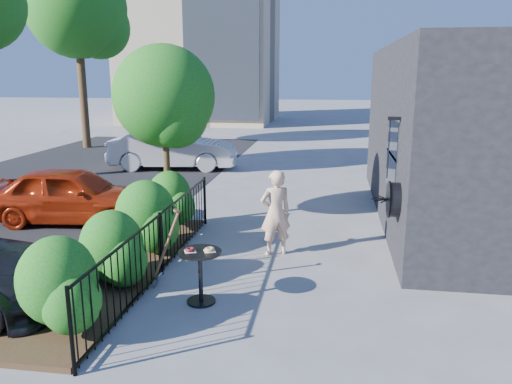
% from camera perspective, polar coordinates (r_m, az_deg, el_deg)
% --- Properties ---
extents(ground, '(120.00, 120.00, 0.00)m').
position_cam_1_polar(ground, '(8.50, -0.93, -9.95)').
color(ground, gray).
rests_on(ground, ground).
extents(fence, '(0.05, 6.05, 1.10)m').
position_cam_1_polar(fence, '(8.66, -10.83, -5.78)').
color(fence, black).
rests_on(fence, ground).
extents(planting_bed, '(1.30, 6.00, 0.08)m').
position_cam_1_polar(planting_bed, '(9.09, -14.90, -8.56)').
color(planting_bed, '#382616').
rests_on(planting_bed, ground).
extents(shrubs, '(1.10, 5.60, 1.24)m').
position_cam_1_polar(shrubs, '(8.92, -14.30, -4.45)').
color(shrubs, '#1A5B15').
rests_on(shrubs, ground).
extents(patio_tree, '(2.20, 2.20, 3.94)m').
position_cam_1_polar(patio_tree, '(11.05, -10.20, 10.04)').
color(patio_tree, '#3F2B19').
rests_on(patio_tree, ground).
extents(street_tree_far, '(4.40, 4.40, 8.28)m').
position_cam_1_polar(street_tree_far, '(24.53, -19.70, 18.60)').
color(street_tree_far, '#3F2B19').
rests_on(street_tree_far, ground).
extents(cafe_table, '(0.65, 0.65, 0.87)m').
position_cam_1_polar(cafe_table, '(7.54, -6.38, -8.54)').
color(cafe_table, black).
rests_on(cafe_table, ground).
extents(woman, '(0.71, 0.61, 1.63)m').
position_cam_1_polar(woman, '(9.39, 2.25, -2.39)').
color(woman, '#E1B591').
rests_on(woman, ground).
extents(shovel, '(0.49, 0.18, 1.35)m').
position_cam_1_polar(shovel, '(8.12, -10.38, -6.82)').
color(shovel, brown).
rests_on(shovel, ground).
extents(car_red, '(3.96, 1.92, 1.30)m').
position_cam_1_polar(car_red, '(12.23, -20.27, -0.30)').
color(car_red, '#AA290E').
rests_on(car_red, ground).
extents(car_silver, '(4.67, 2.11, 1.49)m').
position_cam_1_polar(car_silver, '(18.26, -9.44, 4.94)').
color(car_silver, '#BCBCC2').
rests_on(car_silver, ground).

